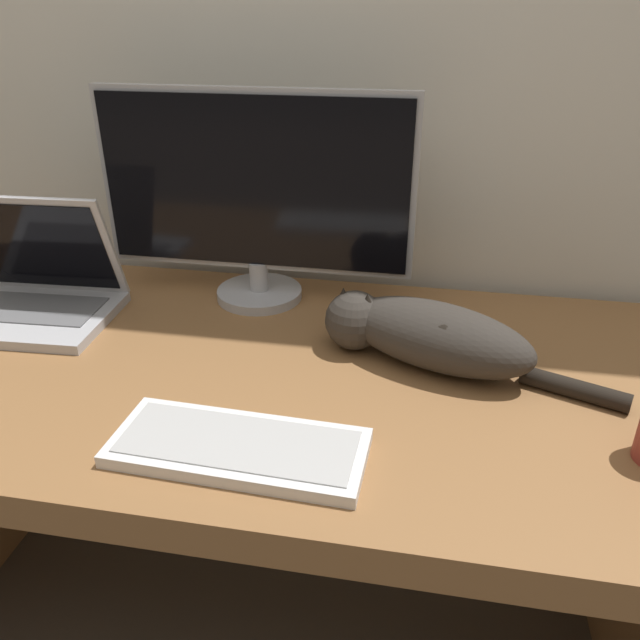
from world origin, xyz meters
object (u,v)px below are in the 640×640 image
(monitor, at_px, (255,195))
(laptop, at_px, (37,294))
(cat, at_px, (425,333))
(external_keyboard, at_px, (238,447))

(monitor, relative_size, laptop, 2.04)
(cat, bearing_deg, laptop, -162.08)
(laptop, relative_size, external_keyboard, 0.85)
(laptop, xyz_separation_m, external_keyboard, (0.53, -0.35, -0.04))
(external_keyboard, height_order, cat, cat)
(external_keyboard, bearing_deg, cat, 52.69)
(laptop, height_order, cat, laptop)
(monitor, distance_m, external_keyboard, 0.57)
(cat, bearing_deg, external_keyboard, -108.38)
(monitor, bearing_deg, external_keyboard, -78.00)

